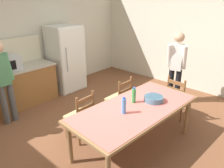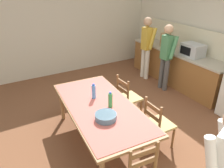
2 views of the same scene
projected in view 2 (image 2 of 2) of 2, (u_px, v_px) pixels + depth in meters
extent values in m
plane|color=brown|center=(127.00, 126.00, 4.27)|extent=(8.32, 8.32, 0.00)
cube|color=beige|center=(65.00, 23.00, 6.17)|extent=(0.12, 5.20, 2.90)
cube|color=brown|center=(176.00, 67.00, 5.88)|extent=(2.93, 0.62, 0.86)
cube|color=#B2A893|center=(178.00, 51.00, 5.68)|extent=(2.97, 0.66, 0.04)
cube|color=#B7BCC1|center=(161.00, 45.00, 6.19)|extent=(0.52, 0.38, 0.02)
cube|color=beige|center=(188.00, 38.00, 5.68)|extent=(2.93, 0.03, 0.60)
cube|color=#B2B7BC|center=(193.00, 50.00, 5.23)|extent=(0.50, 0.38, 0.30)
cube|color=black|center=(185.00, 51.00, 5.18)|extent=(0.30, 0.01, 0.19)
cube|color=tan|center=(165.00, 40.00, 5.95)|extent=(0.24, 0.16, 0.36)
cylinder|color=olive|center=(62.00, 104.00, 4.34)|extent=(0.07, 0.07, 0.70)
cylinder|color=olive|center=(100.00, 95.00, 4.67)|extent=(0.07, 0.07, 0.70)
cylinder|color=olive|center=(156.00, 156.00, 3.07)|extent=(0.07, 0.07, 0.70)
cube|color=olive|center=(100.00, 107.00, 3.54)|extent=(2.24, 1.16, 0.04)
cube|color=#D1665B|center=(100.00, 106.00, 3.53)|extent=(2.15, 1.11, 0.01)
cylinder|color=#4C8ED6|center=(94.00, 92.00, 3.70)|extent=(0.07, 0.07, 0.24)
cylinder|color=#2D51B2|center=(93.00, 85.00, 3.64)|extent=(0.04, 0.04, 0.03)
cylinder|color=green|center=(110.00, 100.00, 3.44)|extent=(0.07, 0.07, 0.24)
cylinder|color=#2D51B2|center=(110.00, 93.00, 3.38)|extent=(0.04, 0.04, 0.03)
cylinder|color=slate|center=(106.00, 117.00, 3.17)|extent=(0.32, 0.32, 0.09)
cylinder|color=slate|center=(106.00, 115.00, 3.15)|extent=(0.31, 0.31, 0.02)
cylinder|color=brown|center=(130.00, 166.00, 2.49)|extent=(0.04, 0.04, 0.46)
cylinder|color=brown|center=(156.00, 156.00, 2.62)|extent=(0.04, 0.04, 0.46)
cube|color=brown|center=(144.00, 153.00, 2.50)|extent=(0.06, 0.36, 0.07)
cube|color=brown|center=(143.00, 163.00, 2.56)|extent=(0.06, 0.36, 0.07)
cylinder|color=brown|center=(141.00, 109.00, 4.44)|extent=(0.04, 0.04, 0.41)
cylinder|color=brown|center=(130.00, 101.00, 4.72)|extent=(0.04, 0.04, 0.41)
cylinder|color=brown|center=(127.00, 114.00, 4.28)|extent=(0.04, 0.04, 0.41)
cylinder|color=brown|center=(117.00, 106.00, 4.56)|extent=(0.04, 0.04, 0.41)
cube|color=tan|center=(129.00, 98.00, 4.40)|extent=(0.43, 0.41, 0.04)
cylinder|color=brown|center=(128.00, 93.00, 4.07)|extent=(0.04, 0.04, 0.46)
cylinder|color=brown|center=(118.00, 85.00, 4.35)|extent=(0.04, 0.04, 0.46)
cube|color=brown|center=(123.00, 83.00, 4.15)|extent=(0.36, 0.04, 0.07)
cube|color=brown|center=(123.00, 90.00, 4.22)|extent=(0.36, 0.04, 0.07)
cylinder|color=brown|center=(173.00, 138.00, 3.64)|extent=(0.04, 0.04, 0.41)
cylinder|color=brown|center=(159.00, 126.00, 3.92)|extent=(0.04, 0.04, 0.41)
cylinder|color=brown|center=(157.00, 145.00, 3.49)|extent=(0.04, 0.04, 0.41)
cylinder|color=brown|center=(144.00, 132.00, 3.77)|extent=(0.04, 0.04, 0.41)
cube|color=tan|center=(159.00, 124.00, 3.61)|extent=(0.42, 0.40, 0.04)
cylinder|color=brown|center=(160.00, 120.00, 3.28)|extent=(0.04, 0.04, 0.46)
cylinder|color=brown|center=(145.00, 109.00, 3.56)|extent=(0.04, 0.04, 0.46)
cube|color=brown|center=(153.00, 107.00, 3.37)|extent=(0.36, 0.02, 0.07)
cube|color=brown|center=(152.00, 116.00, 3.43)|extent=(0.36, 0.02, 0.07)
cylinder|color=silver|center=(143.00, 63.00, 6.22)|extent=(0.13, 0.13, 0.84)
cylinder|color=silver|center=(147.00, 65.00, 6.09)|extent=(0.13, 0.13, 0.84)
cube|color=gold|center=(147.00, 39.00, 5.84)|extent=(0.24, 0.19, 0.60)
sphere|color=tan|center=(148.00, 22.00, 5.64)|extent=(0.22, 0.22, 0.22)
cylinder|color=gold|center=(145.00, 36.00, 5.99)|extent=(0.09, 0.23, 0.57)
cylinder|color=gold|center=(153.00, 39.00, 5.73)|extent=(0.09, 0.23, 0.57)
cylinder|color=#4C4C4C|center=(162.00, 73.00, 5.59)|extent=(0.12, 0.12, 0.82)
cylinder|color=#4C4C4C|center=(166.00, 75.00, 5.46)|extent=(0.12, 0.12, 0.82)
cube|color=#478456|center=(167.00, 47.00, 5.22)|extent=(0.23, 0.19, 0.58)
sphere|color=tan|center=(169.00, 29.00, 5.03)|extent=(0.22, 0.22, 0.22)
cylinder|color=#478456|center=(164.00, 44.00, 5.36)|extent=(0.09, 0.22, 0.55)
cylinder|color=#478456|center=(174.00, 48.00, 5.11)|extent=(0.09, 0.22, 0.55)
cylinder|color=white|center=(211.00, 165.00, 1.91)|extent=(0.24, 0.16, 0.56)
cylinder|color=white|center=(224.00, 146.00, 2.12)|extent=(0.24, 0.16, 0.56)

